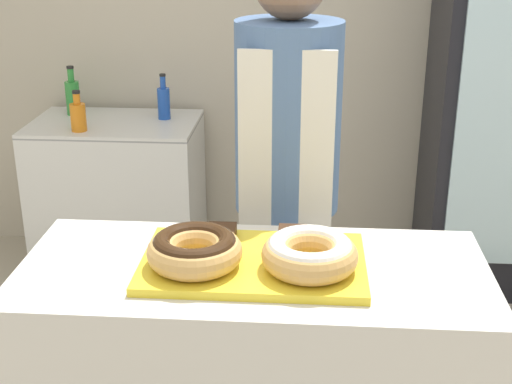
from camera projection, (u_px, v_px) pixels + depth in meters
wall_back at (284, 11)px, 3.76m from camera, size 8.00×0.06×2.70m
serving_tray at (253, 263)px, 1.93m from camera, size 0.60×0.38×0.02m
donut_chocolate_glaze at (195, 249)px, 1.88m from camera, size 0.25×0.25×0.09m
donut_light_glaze at (310, 253)px, 1.85m from camera, size 0.25×0.25×0.09m
brownie_back_left at (221, 232)px, 2.05m from camera, size 0.08×0.08×0.03m
brownie_back_right at (293, 234)px, 2.04m from camera, size 0.08×0.08×0.03m
baker_person at (287, 183)px, 2.48m from camera, size 0.36×0.36×1.78m
beverage_fridge at (502, 101)px, 3.50m from camera, size 0.67×0.59×1.94m
chest_freezer at (119, 195)px, 3.84m from camera, size 0.86×0.57×0.83m
bottle_blue at (164, 102)px, 3.71m from camera, size 0.07×0.07×0.24m
bottle_orange at (78, 116)px, 3.50m from camera, size 0.08×0.08×0.20m
bottle_green at (73, 96)px, 3.79m from camera, size 0.07×0.07×0.26m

